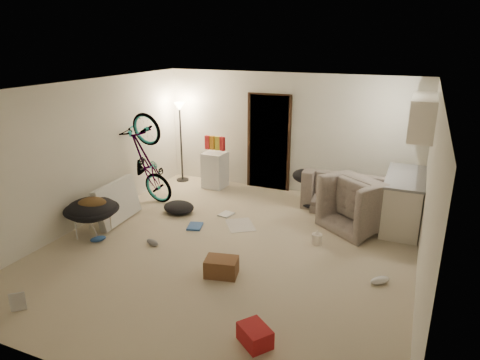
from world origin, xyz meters
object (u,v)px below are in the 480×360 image
at_px(floor_lamp, 180,125).
at_px(bicycle, 148,179).
at_px(sofa, 353,195).
at_px(armchair, 365,208).
at_px(mini_fridge, 215,170).
at_px(juicer, 317,238).
at_px(saucer_chair, 92,214).
at_px(tv_box, 117,202).
at_px(drink_case_a, 221,267).
at_px(drink_case_b, 255,335).
at_px(kitchen_counter, 403,202).

relative_size(floor_lamp, bicycle, 0.96).
xyz_separation_m(sofa, armchair, (0.32, -0.76, 0.07)).
relative_size(mini_fridge, juicer, 3.25).
distance_m(mini_fridge, saucer_chair, 3.10).
height_order(tv_box, juicer, tv_box).
height_order(bicycle, tv_box, bicycle).
height_order(floor_lamp, sofa, floor_lamp).
distance_m(sofa, drink_case_a, 3.47).
relative_size(mini_fridge, drink_case_b, 2.15).
bearing_deg(tv_box, mini_fridge, 67.32).
height_order(saucer_chair, tv_box, tv_box).
bearing_deg(floor_lamp, saucer_chair, -88.15).
xyz_separation_m(saucer_chair, juicer, (3.53, 1.15, -0.28)).
bearing_deg(bicycle, armchair, -75.86).
xyz_separation_m(tv_box, drink_case_b, (3.48, -2.11, -0.26)).
height_order(sofa, drink_case_a, sofa).
height_order(drink_case_a, juicer, drink_case_a).
bearing_deg(saucer_chair, mini_fridge, 75.12).
bearing_deg(tv_box, kitchen_counter, 16.88).
distance_m(armchair, tv_box, 4.40).
bearing_deg(floor_lamp, kitchen_counter, -7.66).
distance_m(tv_box, juicer, 3.58).
relative_size(saucer_chair, drink_case_a, 2.01).
bearing_deg(kitchen_counter, juicer, -132.67).
relative_size(mini_fridge, saucer_chair, 0.87).
distance_m(armchair, bicycle, 4.18).
distance_m(saucer_chair, drink_case_a, 2.57).
relative_size(sofa, tv_box, 1.73).
xyz_separation_m(mini_fridge, drink_case_b, (2.68, -4.46, -0.29)).
bearing_deg(drink_case_b, tv_box, -173.70).
bearing_deg(sofa, floor_lamp, -4.75).
height_order(floor_lamp, kitchen_counter, floor_lamp).
bearing_deg(armchair, kitchen_counter, -115.14).
xyz_separation_m(saucer_chair, drink_case_a, (2.53, -0.32, -0.25)).
distance_m(bicycle, drink_case_b, 4.65).
bearing_deg(saucer_chair, floor_lamp, 91.85).
height_order(sofa, juicer, sofa).
xyz_separation_m(bicycle, juicer, (3.53, -0.46, -0.40)).
distance_m(saucer_chair, juicer, 3.73).
bearing_deg(juicer, saucer_chair, -161.97).
relative_size(floor_lamp, armchair, 1.71).
bearing_deg(saucer_chair, drink_case_b, -22.80).
bearing_deg(saucer_chair, tv_box, 90.00).
bearing_deg(juicer, drink_case_b, -91.26).
height_order(floor_lamp, saucer_chair, floor_lamp).
height_order(saucer_chair, juicer, saucer_chair).
xyz_separation_m(drink_case_a, juicer, (1.00, 1.47, -0.03)).
height_order(kitchen_counter, sofa, kitchen_counter).
xyz_separation_m(mini_fridge, juicer, (2.74, -1.85, -0.29)).
height_order(sofa, armchair, armchair).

